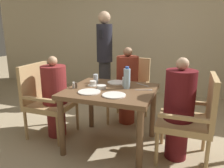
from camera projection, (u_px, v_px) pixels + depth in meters
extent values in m
plane|color=tan|center=(111.00, 145.00, 2.74)|extent=(16.00, 16.00, 0.00)
cube|color=beige|center=(150.00, 28.00, 4.65)|extent=(8.00, 0.06, 2.80)
cube|color=brown|center=(111.00, 91.00, 2.57)|extent=(1.01, 0.90, 0.05)
cylinder|color=brown|center=(62.00, 128.00, 2.45)|extent=(0.07, 0.07, 0.68)
cylinder|color=brown|center=(140.00, 141.00, 2.16)|extent=(0.07, 0.07, 0.68)
cylinder|color=brown|center=(91.00, 105.00, 3.16)|extent=(0.07, 0.07, 0.68)
cylinder|color=brown|center=(153.00, 113.00, 2.87)|extent=(0.07, 0.07, 0.68)
cube|color=tan|center=(52.00, 105.00, 2.91)|extent=(0.55, 0.55, 0.07)
cube|color=tan|center=(34.00, 82.00, 2.92)|extent=(0.05, 0.55, 0.50)
cube|color=tan|center=(61.00, 89.00, 3.10)|extent=(0.49, 0.04, 0.04)
cube|color=tan|center=(38.00, 99.00, 2.64)|extent=(0.49, 0.04, 0.04)
cylinder|color=tan|center=(77.00, 116.00, 3.11)|extent=(0.04, 0.04, 0.40)
cylinder|color=tan|center=(58.00, 131.00, 2.67)|extent=(0.04, 0.04, 0.40)
cylinder|color=tan|center=(48.00, 112.00, 3.27)|extent=(0.04, 0.04, 0.40)
cylinder|color=tan|center=(26.00, 125.00, 2.82)|extent=(0.04, 0.04, 0.40)
cylinder|color=maroon|center=(56.00, 119.00, 2.94)|extent=(0.24, 0.24, 0.47)
cylinder|color=maroon|center=(54.00, 85.00, 2.82)|extent=(0.32, 0.32, 0.49)
sphere|color=tan|center=(52.00, 61.00, 2.74)|extent=(0.12, 0.12, 0.12)
cube|color=tan|center=(128.00, 94.00, 3.35)|extent=(0.55, 0.55, 0.07)
cube|color=tan|center=(133.00, 73.00, 3.51)|extent=(0.55, 0.05, 0.50)
cube|color=tan|center=(145.00, 86.00, 3.23)|extent=(0.04, 0.49, 0.04)
cube|color=tan|center=(113.00, 83.00, 3.39)|extent=(0.04, 0.49, 0.04)
cylinder|color=tan|center=(140.00, 116.00, 3.11)|extent=(0.04, 0.04, 0.40)
cylinder|color=tan|center=(108.00, 112.00, 3.26)|extent=(0.04, 0.04, 0.40)
cylinder|color=tan|center=(146.00, 105.00, 3.55)|extent=(0.04, 0.04, 0.40)
cylinder|color=tan|center=(118.00, 102.00, 3.71)|extent=(0.04, 0.04, 0.40)
cylinder|color=maroon|center=(127.00, 108.00, 3.34)|extent=(0.24, 0.24, 0.47)
cylinder|color=maroon|center=(127.00, 75.00, 3.21)|extent=(0.32, 0.32, 0.56)
sphere|color=#997051|center=(128.00, 52.00, 3.13)|extent=(0.13, 0.13, 0.13)
cube|color=tan|center=(183.00, 123.00, 2.36)|extent=(0.55, 0.55, 0.07)
cube|color=tan|center=(212.00, 100.00, 2.21)|extent=(0.05, 0.55, 0.50)
cube|color=tan|center=(184.00, 118.00, 2.09)|extent=(0.49, 0.04, 0.04)
cube|color=tan|center=(185.00, 102.00, 2.55)|extent=(0.49, 0.04, 0.04)
cylinder|color=tan|center=(156.00, 149.00, 2.28)|extent=(0.04, 0.04, 0.40)
cylinder|color=tan|center=(162.00, 129.00, 2.72)|extent=(0.04, 0.04, 0.40)
cylinder|color=tan|center=(207.00, 158.00, 2.12)|extent=(0.04, 0.04, 0.40)
cylinder|color=tan|center=(204.00, 135.00, 2.56)|extent=(0.04, 0.04, 0.40)
cylinder|color=#5B1419|center=(176.00, 138.00, 2.43)|extent=(0.24, 0.24, 0.47)
cylinder|color=#5B1419|center=(180.00, 95.00, 2.30)|extent=(0.32, 0.32, 0.54)
sphere|color=tan|center=(183.00, 64.00, 2.22)|extent=(0.13, 0.13, 0.13)
cylinder|color=#2D2D33|center=(105.00, 82.00, 4.20)|extent=(0.22, 0.22, 0.80)
cylinder|color=#23232D|center=(104.00, 43.00, 4.02)|extent=(0.29, 0.29, 0.68)
sphere|color=tan|center=(104.00, 18.00, 3.90)|extent=(0.22, 0.22, 0.22)
cube|color=black|center=(101.00, 34.00, 3.81)|extent=(0.07, 0.01, 0.14)
cylinder|color=white|center=(117.00, 82.00, 2.84)|extent=(0.25, 0.25, 0.01)
cylinder|color=white|center=(114.00, 95.00, 2.31)|extent=(0.25, 0.25, 0.01)
cylinder|color=white|center=(89.00, 92.00, 2.43)|extent=(0.25, 0.25, 0.01)
cylinder|color=white|center=(93.00, 85.00, 2.71)|extent=(0.14, 0.14, 0.01)
cylinder|color=white|center=(93.00, 83.00, 2.71)|extent=(0.08, 0.08, 0.05)
cylinder|color=white|center=(101.00, 87.00, 2.57)|extent=(0.11, 0.11, 0.04)
cylinder|color=#A3C6DB|center=(127.00, 79.00, 2.56)|extent=(0.08, 0.08, 0.24)
cylinder|color=#3359B2|center=(127.00, 68.00, 2.53)|extent=(0.04, 0.04, 0.03)
cylinder|color=silver|center=(96.00, 79.00, 2.83)|extent=(0.06, 0.06, 0.11)
cylinder|color=silver|center=(125.00, 82.00, 2.68)|extent=(0.06, 0.06, 0.11)
cylinder|color=white|center=(73.00, 85.00, 2.59)|extent=(0.03, 0.03, 0.07)
cylinder|color=#4C3D2D|center=(76.00, 85.00, 2.58)|extent=(0.03, 0.03, 0.07)
cube|color=silver|center=(143.00, 90.00, 2.51)|extent=(0.17, 0.07, 0.00)
cube|color=silver|center=(151.00, 90.00, 2.51)|extent=(0.04, 0.03, 0.00)
cube|color=silver|center=(142.00, 84.00, 2.76)|extent=(0.15, 0.11, 0.00)
cube|color=silver|center=(147.00, 86.00, 2.69)|extent=(0.06, 0.05, 0.00)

